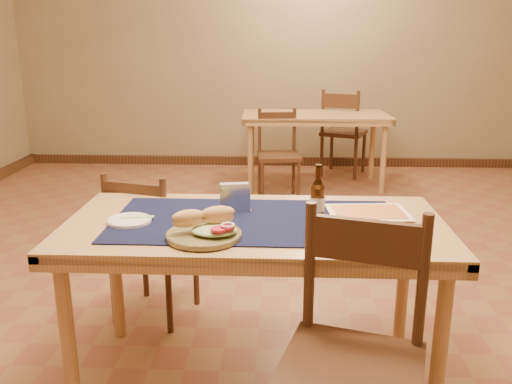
{
  "coord_description": "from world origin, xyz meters",
  "views": [
    {
      "loc": [
        0.1,
        -2.96,
        1.5
      ],
      "look_at": [
        0.0,
        -0.7,
        0.85
      ],
      "focal_mm": 38.0,
      "sensor_mm": 36.0,
      "label": 1
    }
  ],
  "objects_px": {
    "beer_bottle": "(317,199)",
    "napkin_holder": "(235,198)",
    "chair_main_near": "(354,357)",
    "back_table": "(315,122)",
    "main_table": "(255,239)",
    "chair_main_far": "(150,243)",
    "sandwich_plate": "(206,230)"
  },
  "relations": [
    {
      "from": "beer_bottle",
      "to": "chair_main_near",
      "type": "bearing_deg",
      "value": -82.15
    },
    {
      "from": "chair_main_near",
      "to": "chair_main_far",
      "type": "bearing_deg",
      "value": 129.48
    },
    {
      "from": "chair_main_far",
      "to": "napkin_holder",
      "type": "distance_m",
      "value": 0.74
    },
    {
      "from": "main_table",
      "to": "napkin_holder",
      "type": "distance_m",
      "value": 0.21
    },
    {
      "from": "main_table",
      "to": "beer_bottle",
      "type": "height_order",
      "value": "beer_bottle"
    },
    {
      "from": "back_table",
      "to": "chair_main_far",
      "type": "relative_size",
      "value": 1.77
    },
    {
      "from": "main_table",
      "to": "back_table",
      "type": "relative_size",
      "value": 1.07
    },
    {
      "from": "chair_main_far",
      "to": "sandwich_plate",
      "type": "bearing_deg",
      "value": -60.99
    },
    {
      "from": "back_table",
      "to": "chair_main_far",
      "type": "xyz_separation_m",
      "value": [
        -1.04,
        -2.83,
        -0.23
      ]
    },
    {
      "from": "main_table",
      "to": "chair_main_near",
      "type": "relative_size",
      "value": 1.66
    },
    {
      "from": "sandwich_plate",
      "to": "chair_main_near",
      "type": "bearing_deg",
      "value": -37.06
    },
    {
      "from": "sandwich_plate",
      "to": "beer_bottle",
      "type": "height_order",
      "value": "beer_bottle"
    },
    {
      "from": "main_table",
      "to": "back_table",
      "type": "height_order",
      "value": "same"
    },
    {
      "from": "chair_main_far",
      "to": "main_table",
      "type": "bearing_deg",
      "value": -41.88
    },
    {
      "from": "main_table",
      "to": "chair_main_far",
      "type": "relative_size",
      "value": 1.9
    },
    {
      "from": "chair_main_near",
      "to": "beer_bottle",
      "type": "xyz_separation_m",
      "value": [
        -0.09,
        0.63,
        0.34
      ]
    },
    {
      "from": "back_table",
      "to": "chair_main_far",
      "type": "bearing_deg",
      "value": -110.25
    },
    {
      "from": "sandwich_plate",
      "to": "napkin_holder",
      "type": "height_order",
      "value": "napkin_holder"
    },
    {
      "from": "main_table",
      "to": "sandwich_plate",
      "type": "relative_size",
      "value": 5.45
    },
    {
      "from": "chair_main_far",
      "to": "chair_main_near",
      "type": "height_order",
      "value": "chair_main_near"
    },
    {
      "from": "chair_main_far",
      "to": "chair_main_near",
      "type": "relative_size",
      "value": 0.87
    },
    {
      "from": "beer_bottle",
      "to": "napkin_holder",
      "type": "xyz_separation_m",
      "value": [
        -0.36,
        0.1,
        -0.03
      ]
    },
    {
      "from": "chair_main_far",
      "to": "napkin_holder",
      "type": "height_order",
      "value": "napkin_holder"
    },
    {
      "from": "chair_main_near",
      "to": "back_table",
      "type": "bearing_deg",
      "value": 88.46
    },
    {
      "from": "back_table",
      "to": "beer_bottle",
      "type": "distance_m",
      "value": 3.35
    },
    {
      "from": "sandwich_plate",
      "to": "chair_main_far",
      "type": "bearing_deg",
      "value": 119.01
    },
    {
      "from": "chair_main_near",
      "to": "main_table",
      "type": "bearing_deg",
      "value": 119.77
    },
    {
      "from": "napkin_holder",
      "to": "chair_main_far",
      "type": "bearing_deg",
      "value": 140.57
    },
    {
      "from": "chair_main_near",
      "to": "beer_bottle",
      "type": "distance_m",
      "value": 0.73
    },
    {
      "from": "main_table",
      "to": "chair_main_far",
      "type": "height_order",
      "value": "chair_main_far"
    },
    {
      "from": "main_table",
      "to": "sandwich_plate",
      "type": "xyz_separation_m",
      "value": [
        -0.18,
        -0.21,
        0.12
      ]
    },
    {
      "from": "main_table",
      "to": "chair_main_far",
      "type": "distance_m",
      "value": 0.82
    }
  ]
}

